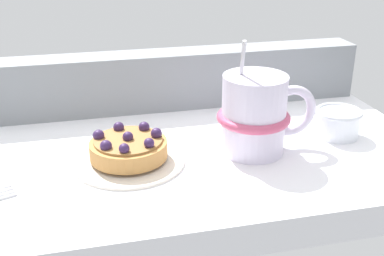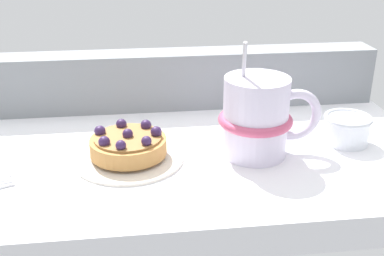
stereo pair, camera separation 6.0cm
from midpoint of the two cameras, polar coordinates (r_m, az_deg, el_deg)
name	(u,v)px [view 2 (the right image)]	position (r cm, az deg, el deg)	size (l,w,h in cm)	color
ground_plane	(152,163)	(64.39, -2.19, -4.20)	(75.10, 37.40, 4.04)	white
window_rail_back	(145,80)	(76.48, -3.33, 5.65)	(73.60, 5.70, 8.92)	gray
dessert_plate	(129,156)	(60.85, -4.72, -3.46)	(13.96, 13.96, 0.84)	silver
raspberry_tart	(128,144)	(60.09, -4.78, -1.98)	(9.60, 9.60, 3.46)	#B77F42
coffee_mug	(258,117)	(61.20, 10.66, 1.22)	(13.30, 9.44, 14.97)	silver
sugar_bowl	(347,128)	(68.76, 20.35, -0.08)	(6.42, 6.42, 3.88)	silver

